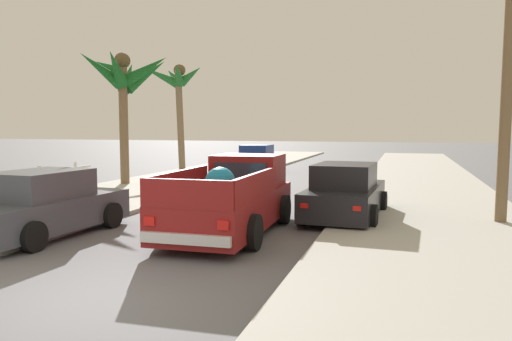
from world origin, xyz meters
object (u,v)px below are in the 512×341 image
at_px(car_right_near, 257,160).
at_px(palm_tree_left_mid, 178,85).
at_px(palm_tree_right_mid, 124,78).
at_px(car_left_near, 345,193).
at_px(car_left_mid, 44,206).
at_px(pickup_truck, 232,200).

height_order(car_right_near, palm_tree_left_mid, palm_tree_left_mid).
bearing_deg(palm_tree_right_mid, car_right_near, 66.38).
xyz_separation_m(car_left_near, palm_tree_right_mid, (-9.88, 4.90, 3.88)).
relative_size(car_left_mid, palm_tree_right_mid, 0.76).
bearing_deg(car_right_near, car_left_near, -63.41).
bearing_deg(palm_tree_left_mid, palm_tree_right_mid, -82.34).
bearing_deg(car_left_near, car_left_mid, -146.72).
distance_m(pickup_truck, car_left_near, 3.49).
bearing_deg(pickup_truck, car_left_mid, -157.14).
distance_m(pickup_truck, car_right_near, 15.86).
distance_m(pickup_truck, palm_tree_right_mid, 11.20).
bearing_deg(car_left_near, pickup_truck, -133.56).
height_order(pickup_truck, car_left_mid, pickup_truck).
bearing_deg(pickup_truck, palm_tree_right_mid, 135.15).
distance_m(car_left_mid, palm_tree_left_mid, 17.38).
distance_m(car_left_near, car_left_mid, 7.72).
relative_size(car_left_near, car_right_near, 1.00).
relative_size(car_right_near, palm_tree_right_mid, 0.76).
height_order(car_right_near, palm_tree_right_mid, palm_tree_right_mid).
bearing_deg(palm_tree_left_mid, pickup_truck, -59.95).
bearing_deg(car_left_mid, pickup_truck, 22.86).
relative_size(car_left_mid, palm_tree_left_mid, 0.71).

